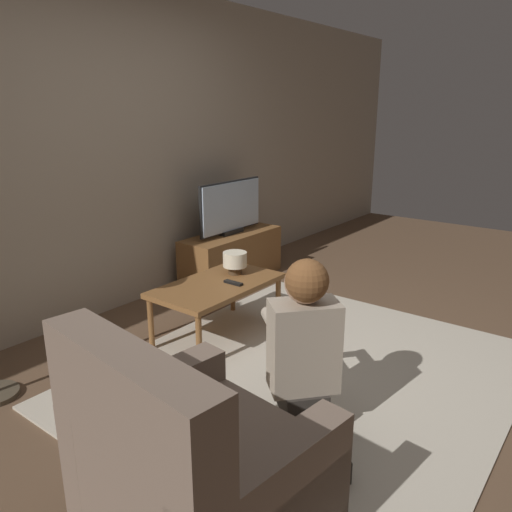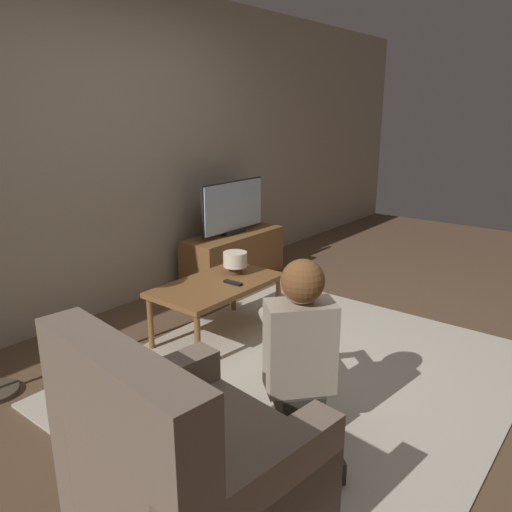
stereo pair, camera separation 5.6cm
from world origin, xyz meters
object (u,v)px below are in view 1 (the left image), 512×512
Objects in this scene: armchair at (196,480)px; table_lamp at (235,261)px; person_kneeling at (305,350)px; coffee_table at (217,289)px; tv at (231,207)px.

armchair reaches higher than table_lamp.
table_lamp is (0.83, 1.14, 0.04)m from person_kneeling.
coffee_table is at bearing -43.97° from armchair.
coffee_table is at bearing -173.09° from table_lamp.
person_kneeling is at bearing -126.09° from table_lamp.
person_kneeling is (-1.67, -1.88, -0.24)m from tv.
tv is at bearing 41.54° from table_lamp.
armchair is 2.05m from table_lamp.
coffee_table is 1.02× the size of person_kneeling.
person_kneeling is (-0.60, -1.11, 0.10)m from coffee_table.
armchair is (-2.50, -1.93, -0.42)m from tv.
table_lamp is at bearing -138.46° from tv.
person_kneeling is 5.22× the size of table_lamp.
tv reaches higher than armchair.
tv is at bearing -45.35° from armchair.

